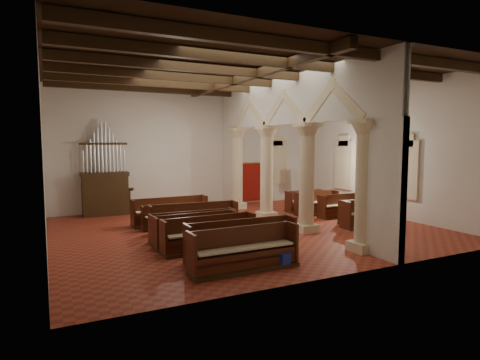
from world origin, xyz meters
The scene contains 33 objects.
floor centered at (0.00, 0.00, 0.00)m, with size 14.00×14.00×0.00m, color #973720.
ceiling centered at (0.00, 0.00, 6.00)m, with size 14.00×14.00×0.00m, color black.
wall_back centered at (0.00, 6.00, 3.00)m, with size 14.00×0.02×6.00m, color silver.
wall_front centered at (0.00, -6.00, 3.00)m, with size 14.00×0.02×6.00m, color silver.
wall_left centered at (-7.00, 0.00, 3.00)m, with size 0.02×12.00×6.00m, color silver.
wall_right centered at (7.00, 0.00, 3.00)m, with size 0.02×12.00×6.00m, color silver.
ceiling_beams centered at (0.00, 0.00, 5.82)m, with size 13.80×11.80×0.30m, color #332210, non-canonical shape.
arcade centered at (1.80, 0.00, 3.56)m, with size 0.90×11.90×6.00m.
window_right_a centered at (6.98, -1.50, 2.20)m, with size 0.03×1.00×2.20m, color #2C6349.
window_right_b centered at (6.98, 2.50, 2.20)m, with size 0.03×1.00×2.20m, color #2C6349.
window_back centered at (5.00, 5.98, 2.20)m, with size 1.00×0.03×2.20m, color #2C6349.
pipe_organ centered at (-4.50, 5.50, 1.37)m, with size 2.10×0.85×4.40m.
lectern centered at (-3.47, 5.49, 0.52)m, with size 0.53×0.54×1.25m.
dossal_curtain centered at (3.50, 5.92, 1.17)m, with size 1.80×0.07×2.17m.
processional_banner centered at (5.57, 3.70, 0.78)m, with size 0.49×0.63×2.23m.
hymnal_box_a centered at (-1.27, -4.80, 0.25)m, with size 0.30×0.24×0.30m, color navy.
hymnal_box_b centered at (-0.15, -2.63, 0.26)m, with size 0.33×0.26×0.33m, color navy.
hymnal_box_c centered at (-1.51, 0.14, 0.25)m, with size 0.31×0.25×0.31m, color navy.
tube_heater_a centered at (-3.33, -4.04, 0.16)m, with size 0.09×0.09×0.93m, color white.
tube_heater_b centered at (-2.52, -3.01, 0.16)m, with size 0.11×0.11×1.09m, color white.
nave_pew_0 centered at (-2.34, -4.55, 0.38)m, with size 3.02×0.81×1.15m.
nave_pew_1 centered at (-1.97, -3.65, 0.38)m, with size 3.33×0.85×1.15m.
nave_pew_2 centered at (-2.44, -2.32, 0.36)m, with size 3.05×0.83×1.08m.
nave_pew_3 centered at (-2.59, -1.51, 0.35)m, with size 2.80×0.78×1.05m.
nave_pew_4 centered at (-2.41, -0.75, 0.32)m, with size 3.04×0.69×0.98m.
nave_pew_5 centered at (-2.00, 0.33, 0.36)m, with size 3.37×0.96×1.10m.
nave_pew_6 centered at (-2.27, 1.31, 0.31)m, with size 2.96×0.80×0.95m.
nave_pew_7 centered at (-2.39, 2.16, 0.37)m, with size 3.15×0.85×1.11m.
aisle_pew_0 centered at (4.40, -1.85, 0.37)m, with size 2.02×0.83×1.10m.
aisle_pew_1 centered at (4.80, -1.15, 0.34)m, with size 1.98×0.72×1.00m.
aisle_pew_2 centered at (4.91, 0.27, 0.35)m, with size 2.09×0.69×1.03m.
aisle_pew_3 centered at (4.36, 1.26, 0.37)m, with size 2.11×0.76×1.10m.
aisle_pew_4 centered at (4.48, 2.34, 0.34)m, with size 2.04×0.72×1.01m.
Camera 1 is at (-6.97, -13.75, 3.37)m, focal length 30.00 mm.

